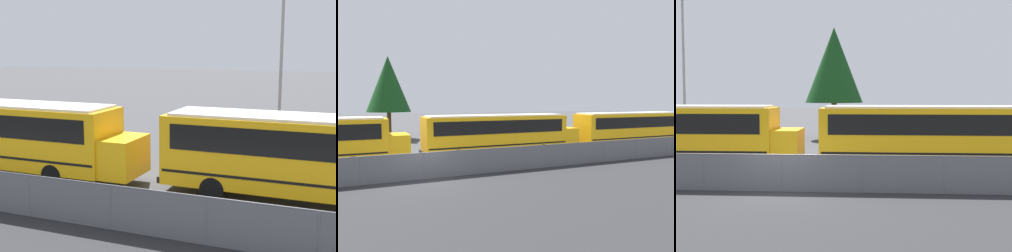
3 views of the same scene
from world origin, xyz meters
The scene contains 3 objects.
school_bus_2 centered at (-19.61, 4.25, 1.86)m, with size 12.12×2.52×3.15m.
school_bus_3 centered at (-6.45, 4.85, 1.86)m, with size 12.12×2.52×3.15m.
light_pole centered at (-9.06, 12.55, 5.40)m, with size 0.60×0.24×10.01m.
Camera 1 is at (-5.42, -12.02, 5.55)m, focal length 50.00 mm.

